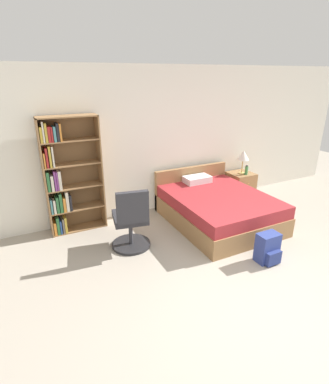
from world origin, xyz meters
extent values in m
plane|color=#A39989|center=(0.00, 0.00, 0.00)|extent=(14.00, 14.00, 0.00)
cube|color=silver|center=(0.00, 3.23, 1.30)|extent=(9.00, 0.06, 2.60)
cube|color=olive|center=(-2.00, 3.01, 0.93)|extent=(0.02, 0.29, 1.87)
cube|color=olive|center=(-1.13, 3.01, 0.93)|extent=(0.02, 0.29, 1.87)
cube|color=brown|center=(-1.57, 3.15, 0.93)|extent=(0.89, 0.01, 1.87)
cube|color=olive|center=(-1.57, 3.01, 0.01)|extent=(0.85, 0.28, 0.02)
cube|color=orange|center=(-1.96, 2.99, 0.13)|extent=(0.04, 0.23, 0.21)
cube|color=#2D6638|center=(-1.91, 2.96, 0.16)|extent=(0.04, 0.17, 0.29)
cube|color=navy|center=(-1.87, 2.99, 0.13)|extent=(0.03, 0.23, 0.22)
cube|color=#665B51|center=(-1.83, 2.97, 0.15)|extent=(0.03, 0.18, 0.25)
cube|color=gold|center=(-1.79, 2.96, 0.15)|extent=(0.04, 0.17, 0.27)
cube|color=olive|center=(-1.57, 3.01, 0.38)|extent=(0.85, 0.28, 0.02)
cube|color=teal|center=(-1.97, 2.96, 0.51)|extent=(0.03, 0.16, 0.23)
cube|color=beige|center=(-1.92, 2.96, 0.50)|extent=(0.03, 0.17, 0.22)
cube|color=#2D6638|center=(-1.88, 2.98, 0.52)|extent=(0.04, 0.21, 0.26)
cube|color=#2D6638|center=(-1.82, 2.99, 0.55)|extent=(0.04, 0.23, 0.31)
cube|color=orange|center=(-1.77, 2.98, 0.51)|extent=(0.04, 0.21, 0.23)
cube|color=beige|center=(-1.72, 2.97, 0.55)|extent=(0.04, 0.19, 0.32)
cube|color=black|center=(-1.68, 2.98, 0.52)|extent=(0.03, 0.20, 0.26)
cube|color=olive|center=(-1.57, 3.01, 0.76)|extent=(0.85, 0.28, 0.02)
cube|color=#2D6638|center=(-1.96, 2.97, 0.92)|extent=(0.04, 0.19, 0.30)
cube|color=beige|center=(-1.91, 2.98, 0.89)|extent=(0.04, 0.21, 0.24)
cube|color=#7A387F|center=(-1.86, 2.96, 0.92)|extent=(0.03, 0.18, 0.30)
cube|color=#7A387F|center=(-1.83, 2.99, 0.92)|extent=(0.02, 0.23, 0.30)
cube|color=beige|center=(-1.79, 2.99, 0.92)|extent=(0.04, 0.22, 0.30)
cube|color=olive|center=(-1.57, 3.01, 1.13)|extent=(0.85, 0.28, 0.02)
cube|color=orange|center=(-1.97, 2.99, 1.25)|extent=(0.02, 0.23, 0.22)
cube|color=maroon|center=(-1.93, 2.96, 1.29)|extent=(0.03, 0.17, 0.30)
cube|color=gold|center=(-1.89, 2.96, 1.30)|extent=(0.03, 0.17, 0.32)
cube|color=beige|center=(-1.85, 2.98, 1.30)|extent=(0.02, 0.20, 0.31)
cube|color=olive|center=(-1.57, 3.01, 1.51)|extent=(0.85, 0.28, 0.02)
cube|color=gold|center=(-1.96, 2.97, 1.63)|extent=(0.03, 0.19, 0.23)
cube|color=beige|center=(-1.93, 2.99, 1.67)|extent=(0.02, 0.23, 0.30)
cube|color=gold|center=(-1.90, 2.96, 1.65)|extent=(0.03, 0.17, 0.28)
cube|color=maroon|center=(-1.85, 2.97, 1.63)|extent=(0.04, 0.18, 0.23)
cube|color=maroon|center=(-1.82, 2.97, 1.62)|extent=(0.02, 0.19, 0.22)
cube|color=teal|center=(-1.78, 2.99, 1.63)|extent=(0.03, 0.22, 0.22)
cube|color=black|center=(-1.73, 2.97, 1.65)|extent=(0.03, 0.19, 0.27)
cube|color=orange|center=(-1.70, 2.97, 1.64)|extent=(0.03, 0.19, 0.26)
cube|color=olive|center=(-1.57, 3.01, 1.86)|extent=(0.89, 0.29, 0.02)
cube|color=olive|center=(0.66, 2.14, 0.16)|extent=(1.55, 1.92, 0.32)
cube|color=maroon|center=(0.66, 2.14, 0.42)|extent=(1.51, 1.88, 0.20)
cube|color=olive|center=(0.66, 3.06, 0.39)|extent=(1.55, 0.08, 0.77)
cube|color=white|center=(0.66, 2.85, 0.58)|extent=(0.50, 0.30, 0.12)
cylinder|color=#232326|center=(-0.98, 2.10, 0.02)|extent=(0.59, 0.59, 0.04)
cylinder|color=#333338|center=(-0.98, 2.10, 0.23)|extent=(0.06, 0.06, 0.39)
cube|color=#2D2D33|center=(-0.98, 2.10, 0.48)|extent=(0.56, 0.56, 0.10)
cube|color=#2D2D33|center=(-1.03, 1.83, 0.76)|extent=(0.45, 0.16, 0.45)
cube|color=olive|center=(1.77, 2.91, 0.27)|extent=(0.48, 0.47, 0.53)
sphere|color=tan|center=(1.77, 2.66, 0.37)|extent=(0.02, 0.02, 0.02)
cylinder|color=tan|center=(1.76, 2.89, 0.54)|extent=(0.12, 0.12, 0.02)
cylinder|color=tan|center=(1.76, 2.89, 0.69)|extent=(0.02, 0.02, 0.27)
cone|color=white|center=(1.76, 2.89, 0.92)|extent=(0.24, 0.24, 0.20)
cylinder|color=#3F8C4C|center=(1.79, 2.79, 0.62)|extent=(0.06, 0.06, 0.17)
cylinder|color=#2D2D33|center=(1.79, 2.79, 0.71)|extent=(0.04, 0.04, 0.02)
cube|color=navy|center=(0.57, 0.89, 0.21)|extent=(0.30, 0.19, 0.42)
cube|color=navy|center=(0.57, 0.76, 0.11)|extent=(0.23, 0.07, 0.19)
camera|label=1|loc=(-2.28, -1.66, 2.43)|focal=28.00mm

